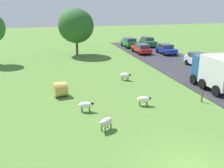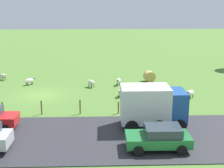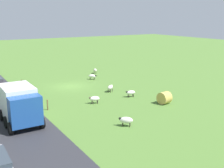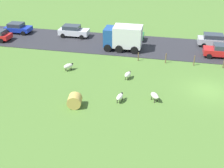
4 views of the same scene
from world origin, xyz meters
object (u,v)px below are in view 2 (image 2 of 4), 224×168
Objects in this scene: truck_0 at (152,105)px; sheep_1 at (30,81)px; sheep_4 at (3,76)px; sheep_2 at (91,82)px; sheep_5 at (119,81)px; car_0 at (159,137)px; sheep_0 at (190,93)px; sheep_3 at (121,92)px; hay_bale_0 at (149,76)px.

sheep_1 is at bearing -137.28° from truck_0.
sheep_4 reaches higher than sheep_1.
sheep_4 is at bearing -108.83° from sheep_2.
sheep_1 is 0.25× the size of truck_0.
car_0 reaches higher than sheep_5.
car_0 is (10.92, -5.06, 0.33)m from sheep_0.
sheep_0 is at bearing 84.34° from sheep_3.
sheep_0 is 0.98× the size of sheep_1.
hay_bale_0 is at bearing 172.09° from truck_0.
sheep_4 is 24.50m from car_0.
sheep_5 is at bearing -127.60° from sheep_0.
sheep_0 is at bearing 52.40° from sheep_5.
sheep_5 reaches higher than sheep_1.
sheep_2 is (-4.41, -9.82, 0.03)m from sheep_0.
truck_0 is (15.29, 15.60, 1.24)m from sheep_4.
car_0 is (18.99, 15.48, 0.34)m from sheep_4.
truck_0 is at bearing -7.91° from hay_bale_0.
sheep_3 is 11.72m from car_0.
hay_bale_0 is (-2.37, 6.83, 0.07)m from sheep_2.
hay_bale_0 is 0.26× the size of truck_0.
sheep_0 is 10.77m from sheep_2.
sheep_4 is (-2.39, -3.69, 0.01)m from sheep_1.
sheep_0 is at bearing 155.14° from car_0.
sheep_5 is at bearing 179.69° from sheep_3.
truck_0 is at bearing 8.28° from sheep_5.
truck_0 reaches higher than sheep_1.
sheep_2 is at bearing 71.17° from sheep_4.
sheep_1 is 17.61m from truck_0.
car_0 reaches higher than hay_bale_0.
sheep_0 is 1.01× the size of sheep_3.
car_0 is at bearing -1.96° from truck_0.
sheep_4 is at bearing -94.18° from hay_bale_0.
sheep_2 is 0.98× the size of sheep_5.
car_0 is (16.60, 11.79, 0.35)m from sheep_1.
hay_bale_0 is at bearing 85.82° from sheep_4.
sheep_0 is at bearing 145.66° from truck_0.
sheep_1 is at bearing -108.62° from sheep_0.
sheep_3 is (-0.67, -6.77, -0.00)m from sheep_0.
sheep_3 is at bearing -95.66° from sheep_0.
sheep_5 is at bearing 78.24° from sheep_4.
sheep_5 is 16.21m from car_0.
car_0 reaches higher than sheep_4.
sheep_5 is (-4.52, 0.02, 0.01)m from sheep_3.
car_0 reaches higher than sheep_1.
sheep_2 reaches higher than sheep_1.
sheep_2 is at bearing 79.77° from sheep_1.
sheep_1 is at bearing -85.45° from hay_bale_0.
sheep_4 is 17.60m from hay_bale_0.
hay_bale_0 reaches higher than sheep_3.
sheep_0 is 0.95× the size of hay_bale_0.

